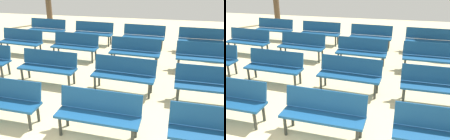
% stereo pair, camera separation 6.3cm
% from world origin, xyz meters
% --- Properties ---
extents(bench_r0_c1, '(1.63, 0.58, 0.87)m').
position_xyz_m(bench_r0_c1, '(-1.93, 1.71, 0.50)').
color(bench_r0_c1, navy).
rests_on(bench_r0_c1, ground_plane).
extents(bench_r0_c2, '(1.63, 0.59, 0.87)m').
position_xyz_m(bench_r0_c2, '(0.12, 1.58, 0.50)').
color(bench_r0_c2, navy).
rests_on(bench_r0_c2, ground_plane).
extents(bench_r0_c3, '(1.62, 0.57, 0.87)m').
position_xyz_m(bench_r0_c3, '(2.20, 1.39, 0.50)').
color(bench_r0_c3, navy).
rests_on(bench_r0_c3, ground_plane).
extents(bench_r1_c1, '(1.63, 0.61, 0.87)m').
position_xyz_m(bench_r1_c1, '(-1.79, 3.59, 0.50)').
color(bench_r1_c1, navy).
rests_on(bench_r1_c1, ground_plane).
extents(bench_r1_c2, '(1.64, 0.64, 0.87)m').
position_xyz_m(bench_r1_c2, '(0.31, 3.47, 0.50)').
color(bench_r1_c2, navy).
rests_on(bench_r1_c2, ground_plane).
extents(bench_r1_c3, '(1.62, 0.55, 0.87)m').
position_xyz_m(bench_r1_c3, '(2.36, 3.26, 0.50)').
color(bench_r1_c3, navy).
rests_on(bench_r1_c3, ground_plane).
extents(bench_r2_c0, '(1.64, 0.65, 0.87)m').
position_xyz_m(bench_r2_c0, '(-3.76, 5.66, 0.50)').
color(bench_r2_c0, navy).
rests_on(bench_r2_c0, ground_plane).
extents(bench_r2_c1, '(1.64, 0.64, 0.87)m').
position_xyz_m(bench_r2_c1, '(-1.68, 5.51, 0.50)').
color(bench_r2_c1, navy).
rests_on(bench_r2_c1, ground_plane).
extents(bench_r2_c2, '(1.63, 0.61, 0.87)m').
position_xyz_m(bench_r2_c2, '(0.38, 5.31, 0.50)').
color(bench_r2_c2, navy).
rests_on(bench_r2_c2, ground_plane).
extents(bench_r2_c3, '(1.62, 0.56, 0.87)m').
position_xyz_m(bench_r2_c3, '(2.45, 5.21, 0.50)').
color(bench_r2_c3, navy).
rests_on(bench_r2_c3, ground_plane).
extents(bench_r3_c0, '(1.63, 0.60, 0.87)m').
position_xyz_m(bench_r3_c0, '(-3.61, 7.53, 0.50)').
color(bench_r3_c0, navy).
rests_on(bench_r3_c0, ground_plane).
extents(bench_r3_c1, '(1.63, 0.59, 0.87)m').
position_xyz_m(bench_r3_c1, '(-1.53, 7.34, 0.50)').
color(bench_r3_c1, navy).
rests_on(bench_r3_c1, ground_plane).
extents(bench_r3_c2, '(1.63, 0.58, 0.87)m').
position_xyz_m(bench_r3_c2, '(0.51, 7.20, 0.50)').
color(bench_r3_c2, navy).
rests_on(bench_r3_c2, ground_plane).
extents(bench_r3_c3, '(1.62, 0.56, 0.87)m').
position_xyz_m(bench_r3_c3, '(2.60, 7.09, 0.50)').
color(bench_r3_c3, navy).
rests_on(bench_r3_c3, ground_plane).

